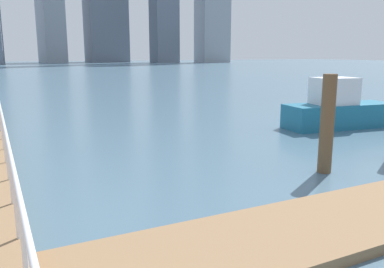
% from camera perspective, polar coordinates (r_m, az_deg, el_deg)
% --- Properties ---
extents(ground_plane, '(300.00, 300.00, 0.00)m').
position_cam_1_polar(ground_plane, '(13.63, -12.08, -0.93)').
color(ground_plane, slate).
extents(floating_dock, '(10.99, 2.00, 0.18)m').
position_cam_1_polar(floating_dock, '(7.46, 21.84, -11.22)').
color(floating_dock, '#93704C').
rests_on(floating_dock, ground_plane).
extents(boardwalk_railing, '(0.06, 28.69, 1.08)m').
position_cam_1_polar(boardwalk_railing, '(4.43, -23.23, -11.28)').
color(boardwalk_railing, white).
rests_on(boardwalk_railing, boardwalk).
extents(dock_piling_3, '(0.33, 0.33, 2.40)m').
position_cam_1_polar(dock_piling_3, '(10.08, 18.81, 1.34)').
color(dock_piling_3, brown).
rests_on(dock_piling_3, ground_plane).
extents(moored_boat_0, '(4.58, 2.01, 1.96)m').
position_cam_1_polar(moored_boat_0, '(16.61, 20.20, 3.28)').
color(moored_boat_0, '#1E6B8C').
rests_on(moored_boat_0, ground_plane).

